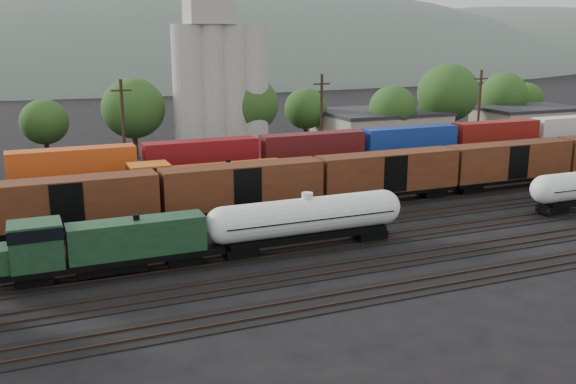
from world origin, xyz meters
name	(u,v)px	position (x,y,z in m)	size (l,w,h in m)	color
ground	(305,229)	(0.00, 0.00, 0.00)	(600.00, 600.00, 0.00)	black
tracks	(305,229)	(0.00, 0.00, 0.05)	(180.00, 33.20, 0.20)	black
green_locomotive	(97,245)	(-18.19, -5.00, 2.43)	(15.99, 2.82, 4.23)	black
tank_car_a	(307,218)	(-2.13, -5.00, 2.60)	(16.65, 2.98, 4.36)	silver
orange_locomotive	(198,183)	(-7.01, 10.00, 2.63)	(18.52, 3.09, 4.63)	black
boxcar_string	(388,173)	(11.32, 5.00, 3.12)	(169.00, 2.90, 4.20)	black
container_wall	(232,167)	(-1.90, 15.00, 2.84)	(160.00, 2.60, 5.80)	black
grain_silo	(220,75)	(3.28, 36.00, 11.26)	(13.40, 5.00, 29.00)	#A7A599
industrial_sheds	(246,138)	(6.63, 35.25, 2.56)	(119.38, 17.26, 5.10)	#9E937F
tree_band	(122,110)	(-10.06, 36.08, 7.08)	(164.17, 20.66, 13.86)	black
utility_poles	(228,127)	(0.00, 22.00, 6.21)	(122.20, 0.36, 12.00)	black
distant_hills	(126,115)	(23.92, 260.00, -20.56)	(860.00, 286.00, 130.00)	#59665B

